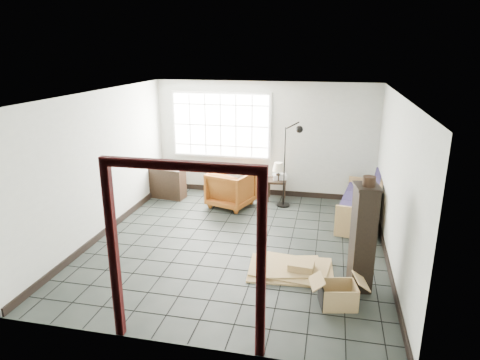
% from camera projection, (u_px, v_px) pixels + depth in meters
% --- Properties ---
extents(ground, '(5.50, 5.50, 0.00)m').
position_uv_depth(ground, '(238.00, 244.00, 7.51)').
color(ground, black).
rests_on(ground, ground).
extents(room_shell, '(5.02, 5.52, 2.61)m').
position_uv_depth(room_shell, '(238.00, 150.00, 7.04)').
color(room_shell, '#ADB3AC').
rests_on(room_shell, ground).
extents(window_panel, '(2.32, 0.08, 1.52)m').
position_uv_depth(window_panel, '(221.00, 125.00, 9.76)').
color(window_panel, silver).
rests_on(window_panel, ground).
extents(doorway_trim, '(1.80, 0.08, 2.20)m').
position_uv_depth(doorway_trim, '(183.00, 235.00, 4.58)').
color(doorway_trim, '#340B0D').
rests_on(doorway_trim, ground).
extents(futon_sofa, '(1.02, 2.06, 0.87)m').
position_uv_depth(futon_sofa, '(364.00, 205.00, 8.46)').
color(futon_sofa, '#9F7748').
rests_on(futon_sofa, ground).
extents(armchair, '(1.03, 1.00, 0.86)m').
position_uv_depth(armchair, '(231.00, 187.00, 9.19)').
color(armchair, brown).
rests_on(armchair, ground).
extents(side_table, '(0.46, 0.46, 0.48)m').
position_uv_depth(side_table, '(277.00, 183.00, 9.56)').
color(side_table, black).
rests_on(side_table, ground).
extents(table_lamp, '(0.29, 0.29, 0.40)m').
position_uv_depth(table_lamp, '(278.00, 168.00, 9.43)').
color(table_lamp, black).
rests_on(table_lamp, side_table).
extents(projector, '(0.35, 0.31, 0.11)m').
position_uv_depth(projector, '(280.00, 177.00, 9.57)').
color(projector, silver).
rests_on(projector, side_table).
extents(floor_lamp, '(0.57, 0.37, 1.85)m').
position_uv_depth(floor_lamp, '(291.00, 162.00, 8.99)').
color(floor_lamp, black).
rests_on(floor_lamp, ground).
extents(console_shelf, '(0.93, 0.46, 0.69)m').
position_uv_depth(console_shelf, '(166.00, 183.00, 9.76)').
color(console_shelf, black).
rests_on(console_shelf, ground).
extents(tall_shelf, '(0.39, 0.47, 1.54)m').
position_uv_depth(tall_shelf, '(363.00, 237.00, 5.92)').
color(tall_shelf, black).
rests_on(tall_shelf, ground).
extents(pot, '(0.19, 0.19, 0.13)m').
position_uv_depth(pot, '(369.00, 181.00, 5.66)').
color(pot, black).
rests_on(pot, tall_shelf).
extents(open_box, '(0.81, 0.51, 0.43)m').
position_uv_depth(open_box, '(338.00, 295.00, 5.68)').
color(open_box, '#9A794A').
rests_on(open_box, ground).
extents(cardboard_pile, '(1.35, 1.00, 0.19)m').
position_uv_depth(cardboard_pile, '(292.00, 268.00, 6.58)').
color(cardboard_pile, '#9A794A').
rests_on(cardboard_pile, ground).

